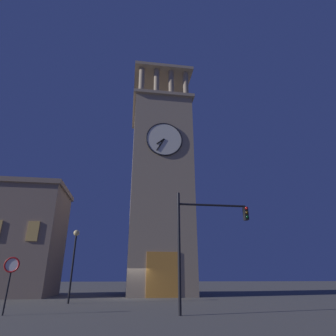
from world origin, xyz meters
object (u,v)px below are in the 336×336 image
object	(u,v)px
street_lamp	(74,251)
no_horn_sign	(11,269)
clocktower	(160,188)
traffic_signal_near	(202,232)

from	to	relation	value
street_lamp	no_horn_sign	world-z (taller)	street_lamp
clocktower	no_horn_sign	distance (m)	20.26
traffic_signal_near	clocktower	bearing A→B (deg)	-88.16
clocktower	street_lamp	distance (m)	14.13
street_lamp	traffic_signal_near	bearing A→B (deg)	136.22
clocktower	no_horn_sign	world-z (taller)	clocktower
clocktower	no_horn_sign	size ratio (longest dim) A/B	10.86
traffic_signal_near	street_lamp	bearing A→B (deg)	-43.78
clocktower	traffic_signal_near	size ratio (longest dim) A/B	4.79
clocktower	street_lamp	bearing A→B (deg)	50.26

